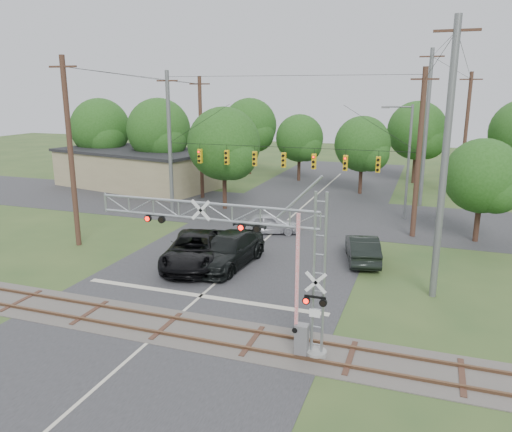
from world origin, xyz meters
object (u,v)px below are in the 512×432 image
(crossing_gantry, at_px, (247,251))
(streetlight, at_px, (406,156))
(car_dark, at_px, (228,250))
(pickup_black, at_px, (195,250))
(commercial_building, at_px, (137,168))
(sedan_silver, at_px, (269,223))
(traffic_signal_span, at_px, (295,152))

(crossing_gantry, bearing_deg, streetlight, 78.75)
(crossing_gantry, xyz_separation_m, car_dark, (-4.37, 8.52, -3.11))
(pickup_black, xyz_separation_m, commercial_building, (-16.61, 20.08, 1.05))
(sedan_silver, xyz_separation_m, commercial_building, (-18.66, 12.19, 1.28))
(traffic_signal_span, xyz_separation_m, car_dark, (-1.34, -9.83, -4.67))
(traffic_signal_span, bearing_deg, sedan_silver, -114.94)
(sedan_silver, height_order, commercial_building, commercial_building)
(streetlight, bearing_deg, car_dark, -121.60)
(crossing_gantry, xyz_separation_m, traffic_signal_span, (-3.02, 18.36, 1.55))
(crossing_gantry, height_order, sedan_silver, crossing_gantry)
(traffic_signal_span, bearing_deg, pickup_black, -107.16)
(pickup_black, relative_size, sedan_silver, 1.63)
(pickup_black, bearing_deg, traffic_signal_span, 58.48)
(traffic_signal_span, distance_m, commercial_building, 22.35)
(car_dark, distance_m, sedan_silver, 7.33)
(commercial_building, bearing_deg, streetlight, 1.95)
(sedan_silver, bearing_deg, streetlight, -67.60)
(crossing_gantry, distance_m, commercial_building, 36.23)
(pickup_black, distance_m, car_dark, 1.95)
(car_dark, height_order, streetlight, streetlight)
(traffic_signal_span, height_order, commercial_building, traffic_signal_span)
(pickup_black, relative_size, car_dark, 1.06)
(crossing_gantry, xyz_separation_m, commercial_building, (-22.85, 28.04, -2.06))
(crossing_gantry, bearing_deg, sedan_silver, 104.82)
(car_dark, distance_m, streetlight, 17.58)
(car_dark, xyz_separation_m, sedan_silver, (0.17, 7.32, -0.22))
(traffic_signal_span, relative_size, car_dark, 3.04)
(crossing_gantry, relative_size, car_dark, 1.52)
(traffic_signal_span, bearing_deg, streetlight, 31.82)
(traffic_signal_span, distance_m, sedan_silver, 5.61)
(traffic_signal_span, height_order, sedan_silver, traffic_signal_span)
(crossing_gantry, relative_size, streetlight, 1.08)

